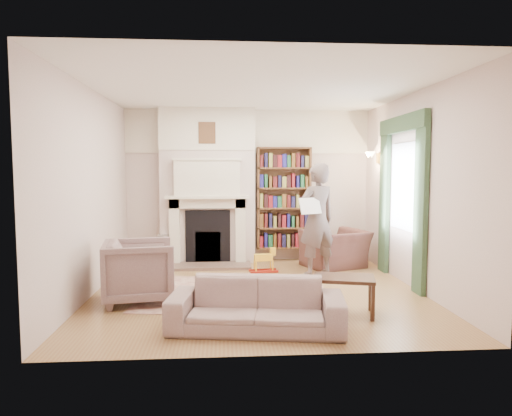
{
  "coord_description": "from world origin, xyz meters",
  "views": [
    {
      "loc": [
        -0.47,
        -6.27,
        1.69
      ],
      "look_at": [
        0.0,
        0.25,
        1.15
      ],
      "focal_mm": 32.0,
      "sensor_mm": 36.0,
      "label": 1
    }
  ],
  "objects": [
    {
      "name": "rocking_horse",
      "position": [
        0.19,
        1.14,
        0.21
      ],
      "size": [
        0.49,
        0.25,
        0.41
      ],
      "primitive_type": null,
      "rotation": [
        0.0,
        0.0,
        0.14
      ],
      "color": "yellow",
      "rests_on": "rug"
    },
    {
      "name": "man_reading",
      "position": [
        1.02,
        0.87,
        0.9
      ],
      "size": [
        0.78,
        0.66,
        1.81
      ],
      "primitive_type": "imported",
      "rotation": [
        0.0,
        0.0,
        3.56
      ],
      "color": "#5E4F4B",
      "rests_on": "floor"
    },
    {
      "name": "game_box_lid",
      "position": [
        -0.58,
        0.03,
        0.04
      ],
      "size": [
        0.31,
        0.26,
        0.04
      ],
      "primitive_type": "cube",
      "rotation": [
        0.0,
        0.0,
        -0.34
      ],
      "color": "#AA1324",
      "rests_on": "rug"
    },
    {
      "name": "pelmet",
      "position": [
        2.19,
        0.4,
        2.38
      ],
      "size": [
        0.09,
        1.7,
        0.24
      ],
      "primitive_type": "cube",
      "color": "#2C442B",
      "rests_on": "wall_right"
    },
    {
      "name": "armchair_left",
      "position": [
        -1.56,
        -0.4,
        0.4
      ],
      "size": [
        1.01,
        0.99,
        0.8
      ],
      "primitive_type": "imported",
      "rotation": [
        0.0,
        0.0,
        1.74
      ],
      "color": "gray",
      "rests_on": "floor"
    },
    {
      "name": "fireplace",
      "position": [
        -0.75,
        2.05,
        1.39
      ],
      "size": [
        1.7,
        0.58,
        2.8
      ],
      "color": "beige",
      "rests_on": "floor"
    },
    {
      "name": "rug",
      "position": [
        -0.32,
        -0.16,
        0.01
      ],
      "size": [
        2.69,
        2.2,
        0.01
      ],
      "primitive_type": "cube",
      "rotation": [
        0.0,
        0.0,
        -0.13
      ],
      "color": "beige",
      "rests_on": "floor"
    },
    {
      "name": "wall_back",
      "position": [
        0.0,
        2.25,
        1.4
      ],
      "size": [
        4.5,
        0.0,
        4.5
      ],
      "primitive_type": "plane",
      "rotation": [
        1.57,
        0.0,
        0.0
      ],
      "color": "beige",
      "rests_on": "floor"
    },
    {
      "name": "paraffin_heater",
      "position": [
        -1.53,
        1.9,
        0.28
      ],
      "size": [
        0.3,
        0.3,
        0.55
      ],
      "primitive_type": "cylinder",
      "rotation": [
        0.0,
        0.0,
        0.32
      ],
      "color": "#AAACB2",
      "rests_on": "floor"
    },
    {
      "name": "floor",
      "position": [
        0.0,
        0.0,
        0.0
      ],
      "size": [
        4.5,
        4.5,
        0.0
      ],
      "primitive_type": "plane",
      "color": "#8E5F38",
      "rests_on": "ground"
    },
    {
      "name": "comic_annuals",
      "position": [
        0.32,
        -0.31,
        0.02
      ],
      "size": [
        0.53,
        0.6,
        0.02
      ],
      "color": "red",
      "rests_on": "rug"
    },
    {
      "name": "board_game",
      "position": [
        -0.8,
        0.0,
        0.03
      ],
      "size": [
        0.44,
        0.44,
        0.03
      ],
      "primitive_type": "cube",
      "rotation": [
        0.0,
        0.0,
        0.26
      ],
      "color": "gold",
      "rests_on": "rug"
    },
    {
      "name": "window",
      "position": [
        2.23,
        0.4,
        1.45
      ],
      "size": [
        0.02,
        0.9,
        1.3
      ],
      "primitive_type": "cube",
      "color": "silver",
      "rests_on": "wall_right"
    },
    {
      "name": "newspaper",
      "position": [
        0.87,
        0.67,
        1.14
      ],
      "size": [
        0.38,
        0.25,
        0.25
      ],
      "primitive_type": "cube",
      "rotation": [
        -0.35,
        0.0,
        0.41
      ],
      "color": "white",
      "rests_on": "man_reading"
    },
    {
      "name": "wall_left",
      "position": [
        -2.25,
        0.0,
        1.4
      ],
      "size": [
        0.0,
        4.5,
        4.5
      ],
      "primitive_type": "plane",
      "rotation": [
        1.57,
        0.0,
        1.57
      ],
      "color": "beige",
      "rests_on": "floor"
    },
    {
      "name": "curtain_right",
      "position": [
        2.2,
        1.1,
        1.2
      ],
      "size": [
        0.07,
        0.32,
        2.4
      ],
      "primitive_type": "cube",
      "color": "#2C442B",
      "rests_on": "floor"
    },
    {
      "name": "bookcase",
      "position": [
        0.65,
        2.12,
        1.18
      ],
      "size": [
        1.0,
        0.24,
        1.85
      ],
      "primitive_type": "cube",
      "color": "brown",
      "rests_on": "floor"
    },
    {
      "name": "armchair_reading",
      "position": [
        1.47,
        1.47,
        0.33
      ],
      "size": [
        1.25,
        1.18,
        0.65
      ],
      "primitive_type": "imported",
      "rotation": [
        0.0,
        0.0,
        3.51
      ],
      "color": "#4C2828",
      "rests_on": "floor"
    },
    {
      "name": "ceiling",
      "position": [
        0.0,
        0.0,
        2.8
      ],
      "size": [
        4.5,
        4.5,
        0.0
      ],
      "primitive_type": "plane",
      "rotation": [
        3.14,
        0.0,
        0.0
      ],
      "color": "white",
      "rests_on": "wall_back"
    },
    {
      "name": "coffee_table",
      "position": [
        0.94,
        -1.11,
        0.23
      ],
      "size": [
        0.79,
        0.61,
        0.45
      ],
      "primitive_type": null,
      "rotation": [
        0.0,
        0.0,
        -0.25
      ],
      "color": "#371C13",
      "rests_on": "floor"
    },
    {
      "name": "curtain_left",
      "position": [
        2.2,
        -0.3,
        1.2
      ],
      "size": [
        0.07,
        0.32,
        2.4
      ],
      "primitive_type": "cube",
      "color": "#2C442B",
      "rests_on": "floor"
    },
    {
      "name": "wall_front",
      "position": [
        0.0,
        -2.25,
        1.4
      ],
      "size": [
        4.5,
        0.0,
        4.5
      ],
      "primitive_type": "plane",
      "rotation": [
        -1.57,
        0.0,
        0.0
      ],
      "color": "beige",
      "rests_on": "floor"
    },
    {
      "name": "sofa",
      "position": [
        -0.13,
        -1.56,
        0.27
      ],
      "size": [
        1.92,
        0.98,
        0.54
      ],
      "primitive_type": "imported",
      "rotation": [
        0.0,
        0.0,
        -0.15
      ],
      "color": "#AB998D",
      "rests_on": "floor"
    },
    {
      "name": "wall_right",
      "position": [
        2.25,
        0.0,
        1.4
      ],
      "size": [
        0.0,
        4.5,
        4.5
      ],
      "primitive_type": "plane",
      "rotation": [
        1.57,
        0.0,
        -1.57
      ],
      "color": "beige",
      "rests_on": "floor"
    },
    {
      "name": "wall_sconce",
      "position": [
        2.03,
        1.5,
        1.9
      ],
      "size": [
        0.2,
        0.24,
        0.24
      ],
      "primitive_type": null,
      "color": "gold",
      "rests_on": "wall_right"
    }
  ]
}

